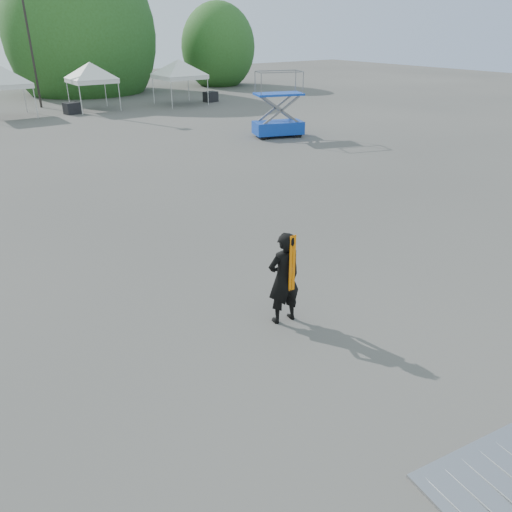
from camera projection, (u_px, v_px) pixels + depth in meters
ground at (251, 273)px, 12.76m from camera, size 120.00×120.00×0.00m
light_pole_east at (27, 28)px, 35.57m from camera, size 0.60×0.25×9.80m
tree_mid_e at (81, 35)px, 44.18m from camera, size 5.12×5.12×7.79m
tree_far_e at (218, 47)px, 50.08m from camera, size 3.84×3.84×5.84m
tent_e at (0, 70)px, 32.62m from camera, size 4.49×4.49×3.88m
tent_f at (90, 66)px, 35.37m from camera, size 4.26×4.26×3.88m
tent_g at (179, 63)px, 37.98m from camera, size 4.69×4.69×3.88m
man at (284, 278)px, 10.30m from camera, size 0.79×0.57×2.03m
scissor_lift at (279, 104)px, 27.37m from camera, size 2.99×2.14×3.49m
barrier_left at (493, 474)px, 7.02m from camera, size 2.31×1.39×0.07m
crate_mid at (72, 108)px, 34.99m from camera, size 1.13×0.95×0.78m
crate_east at (211, 97)px, 40.46m from camera, size 1.15×0.97×0.79m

